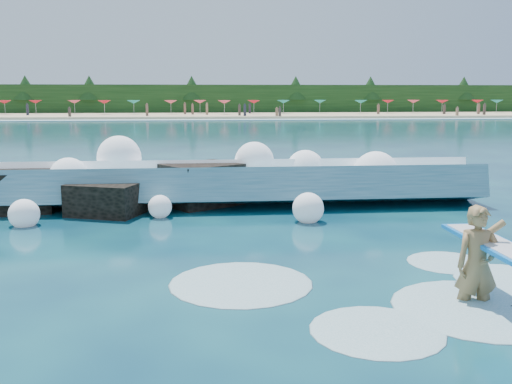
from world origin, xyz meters
TOP-DOWN VIEW (x-y plane):
  - ground at (0.00, 0.00)m, footprint 200.00×200.00m
  - beach at (0.00, 78.00)m, footprint 140.00×20.00m
  - wet_band at (0.00, 67.00)m, footprint 140.00×5.00m
  - treeline at (0.00, 88.00)m, footprint 140.00×4.00m
  - breaking_wave at (-0.99, 7.03)m, footprint 19.64×2.99m
  - rock_cluster at (-2.77, 6.46)m, footprint 8.50×3.54m
  - surfer_with_board at (4.74, -2.08)m, footprint 0.96×3.04m
  - wave_spray at (-1.38, 6.80)m, footprint 15.38×4.72m
  - surf_foam at (3.81, -1.66)m, footprint 8.86×5.01m
  - beach_umbrellas at (0.08, 80.19)m, footprint 110.56×6.56m
  - beachgoers at (-12.38, 74.20)m, footprint 97.60×11.92m

SIDE VIEW (x-z plane):
  - ground at x=0.00m, z-range 0.00..0.00m
  - surf_foam at x=3.81m, z-range -0.07..0.07m
  - wet_band at x=0.00m, z-range 0.00..0.08m
  - beach at x=0.00m, z-range 0.00..0.40m
  - rock_cluster at x=-2.77m, z-range -0.27..1.22m
  - breaking_wave at x=-0.99m, z-range -0.26..1.44m
  - surfer_with_board at x=4.74m, z-range -0.26..1.70m
  - wave_spray at x=-1.38m, z-range -0.04..2.13m
  - beachgoers at x=-12.38m, z-range 0.11..2.02m
  - beach_umbrellas at x=0.08m, z-range 2.00..2.50m
  - treeline at x=0.00m, z-range 0.00..5.00m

